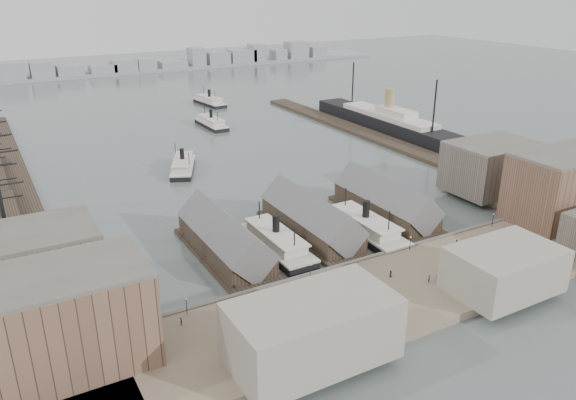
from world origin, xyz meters
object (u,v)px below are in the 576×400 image
ocean_steamer (388,122)px  horse_cart_left (247,326)px  tram (550,221)px  ferry_docked_west (276,242)px  horse_cart_right (450,276)px  horse_cart_center (335,300)px

ocean_steamer → horse_cart_left: 172.48m
ocean_steamer → tram: 117.07m
ferry_docked_west → horse_cart_right: (26.04, -36.42, 0.35)m
horse_cart_center → horse_cart_right: size_ratio=1.00×
horse_cart_right → horse_cart_left: bearing=61.0°
horse_cart_center → horse_cart_right: (28.86, -4.48, 0.07)m
horse_cart_left → horse_cart_right: bearing=-52.8°
horse_cart_center → tram: bearing=-65.5°
ocean_steamer → horse_cart_left: size_ratio=22.70×
horse_cart_left → horse_cart_right: 49.79m
ferry_docked_west → horse_cart_center: bearing=-95.1°
tram → horse_cart_left: size_ratio=2.24×
horse_cart_right → ferry_docked_west: bearing=12.4°
ferry_docked_west → ocean_steamer: bearing=38.6°
ferry_docked_west → horse_cart_right: ferry_docked_west is taller
horse_cart_right → horse_cart_center: bearing=58.1°
ferry_docked_west → horse_cart_center: (-2.82, -31.93, 0.28)m
ferry_docked_west → horse_cart_center: 32.06m
horse_cart_left → horse_cart_center: horse_cart_left is taller
horse_cart_right → tram: bearing=-103.2°
horse_cart_left → horse_cart_right: horse_cart_right is taller
ferry_docked_west → ocean_steamer: (105.00, 83.73, 1.77)m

